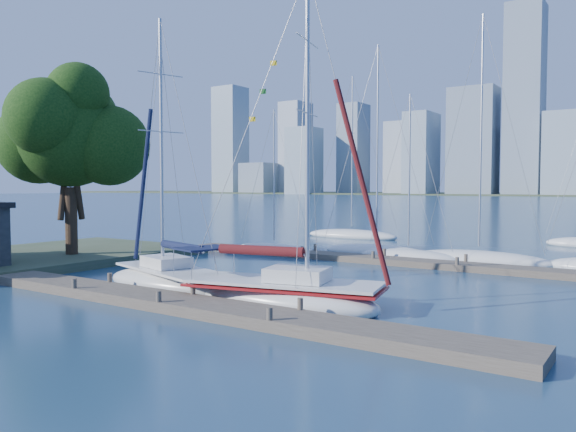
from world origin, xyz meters
The scene contains 12 objects.
ground centered at (0.00, 0.00, 0.00)m, with size 700.00×700.00×0.00m, color navy.
near_dock centered at (0.00, 0.00, 0.20)m, with size 26.00×2.00×0.40m, color #443C32.
far_dock centered at (2.00, 16.00, 0.18)m, with size 30.00×1.80×0.36m, color #443C32.
shore centered at (-17.00, 3.00, 0.25)m, with size 12.00×22.00×0.50m, color #38472D.
tree centered at (-14.64, 5.76, 7.96)m, with size 8.89×8.11×11.82m.
sailboat_navy centered at (-3.19, 2.91, 1.06)m, with size 8.09×4.58×12.80m.
sailboat_maroon centered at (3.09, 2.75, 1.04)m, with size 8.57×4.40×13.21m.
bg_boat_0 centered at (-7.28, 16.71, 0.22)m, with size 6.92×2.86×10.24m.
bg_boat_1 centered at (-0.68, 19.29, 0.27)m, with size 7.85×2.87×14.30m.
bg_boat_2 centered at (1.96, 18.33, 0.23)m, with size 6.85×3.88×10.69m.
bg_boat_3 centered at (6.09, 19.19, 0.28)m, with size 8.77×5.52×15.16m.
bg_boat_6 centered at (-8.08, 29.96, 0.28)m, with size 8.82×2.32×14.81m.
Camera 1 is at (15.25, -15.13, 4.61)m, focal length 35.00 mm.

